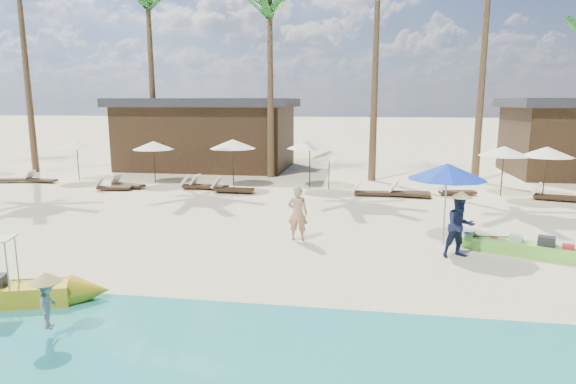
# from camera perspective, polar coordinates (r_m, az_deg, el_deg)

# --- Properties ---
(ground) EXTENTS (240.00, 240.00, 0.00)m
(ground) POSITION_cam_1_polar(r_m,az_deg,el_deg) (12.43, 0.57, -8.67)
(ground) COLOR beige
(ground) RESTS_ON ground
(wet_sand_strip) EXTENTS (240.00, 4.50, 0.01)m
(wet_sand_strip) POSITION_cam_1_polar(r_m,az_deg,el_deg) (7.97, -5.11, -20.47)
(wet_sand_strip) COLOR tan
(wet_sand_strip) RESTS_ON ground
(green_canoe) EXTENTS (4.45, 2.04, 0.60)m
(green_canoe) POSITION_cam_1_polar(r_m,az_deg,el_deg) (14.63, 26.77, -6.04)
(green_canoe) COLOR #7BE345
(green_canoe) RESTS_ON ground
(tourist) EXTENTS (0.62, 0.43, 1.66)m
(tourist) POSITION_cam_1_polar(r_m,az_deg,el_deg) (14.39, 1.15, -2.55)
(tourist) COLOR tan
(tourist) RESTS_ON ground
(vendor_green) EXTENTS (0.97, 0.85, 1.69)m
(vendor_green) POSITION_cam_1_polar(r_m,az_deg,el_deg) (13.62, 19.68, -3.87)
(vendor_green) COLOR #161E3C
(vendor_green) RESTS_ON ground
(vendor_yellow) EXTENTS (0.52, 0.67, 0.91)m
(vendor_yellow) POSITION_cam_1_polar(r_m,az_deg,el_deg) (9.62, -26.56, -11.72)
(vendor_yellow) COLOR gray
(vendor_yellow) RESTS_ON ground
(blue_umbrella) EXTENTS (2.23, 2.23, 2.39)m
(blue_umbrella) POSITION_cam_1_polar(r_m,az_deg,el_deg) (14.39, 18.35, 2.33)
(blue_umbrella) COLOR #99999E
(blue_umbrella) RESTS_ON ground
(lounger_1_right) EXTENTS (1.82, 1.04, 0.59)m
(lounger_1_right) POSITION_cam_1_polar(r_m,az_deg,el_deg) (28.69, -30.24, 1.36)
(lounger_1_right) COLOR #3B2918
(lounger_1_right) RESTS_ON ground
(resort_parasol_2) EXTENTS (2.06, 2.06, 2.12)m
(resort_parasol_2) POSITION_cam_1_polar(r_m,az_deg,el_deg) (27.61, -23.78, 5.19)
(resort_parasol_2) COLOR #3B2918
(resort_parasol_2) RESTS_ON ground
(lounger_2_left) EXTENTS (1.66, 0.60, 0.55)m
(lounger_2_left) POSITION_cam_1_polar(r_m,az_deg,el_deg) (27.89, -27.34, 1.37)
(lounger_2_left) COLOR #3B2918
(lounger_2_left) RESTS_ON ground
(resort_parasol_3) EXTENTS (2.08, 2.08, 2.14)m
(resort_parasol_3) POSITION_cam_1_polar(r_m,az_deg,el_deg) (25.38, -15.66, 5.34)
(resort_parasol_3) COLOR #3B2918
(resort_parasol_3) RESTS_ON ground
(lounger_3_left) EXTENTS (1.82, 0.95, 0.59)m
(lounger_3_left) POSITION_cam_1_polar(r_m,az_deg,el_deg) (24.52, -18.62, 0.91)
(lounger_3_left) COLOR #3B2918
(lounger_3_left) RESTS_ON ground
(lounger_3_right) EXTENTS (1.70, 0.77, 0.56)m
(lounger_3_right) POSITION_cam_1_polar(r_m,az_deg,el_deg) (24.05, -20.14, 0.61)
(lounger_3_right) COLOR #3B2918
(lounger_3_right) RESTS_ON ground
(resort_parasol_4) EXTENTS (2.25, 2.25, 2.32)m
(resort_parasol_4) POSITION_cam_1_polar(r_m,az_deg,el_deg) (23.61, -6.56, 5.67)
(resort_parasol_4) COLOR #3B2918
(resort_parasol_4) RESTS_ON ground
(lounger_4_left) EXTENTS (1.87, 0.79, 0.62)m
(lounger_4_left) POSITION_cam_1_polar(r_m,az_deg,el_deg) (23.16, -9.54, 0.80)
(lounger_4_left) COLOR #3B2918
(lounger_4_left) RESTS_ON ground
(lounger_4_right) EXTENTS (1.82, 0.78, 0.60)m
(lounger_4_right) POSITION_cam_1_polar(r_m,az_deg,el_deg) (23.33, -10.66, 0.82)
(lounger_4_right) COLOR #3B2918
(lounger_4_right) RESTS_ON ground
(resort_parasol_5) EXTENTS (2.27, 2.27, 2.34)m
(resort_parasol_5) POSITION_cam_1_polar(r_m,az_deg,el_deg) (23.22, 2.61, 5.71)
(resort_parasol_5) COLOR #3B2918
(resort_parasol_5) RESTS_ON ground
(lounger_5_left) EXTENTS (1.94, 0.64, 0.65)m
(lounger_5_left) POSITION_cam_1_polar(r_m,az_deg,el_deg) (22.12, -6.83, 0.44)
(lounger_5_left) COLOR #3B2918
(lounger_5_left) RESTS_ON ground
(resort_parasol_6) EXTENTS (1.77, 1.77, 1.82)m
(resort_parasol_6) POSITION_cam_1_polar(r_m,az_deg,el_deg) (22.88, 4.92, 4.43)
(resort_parasol_6) COLOR #3B2918
(resort_parasol_6) RESTS_ON ground
(lounger_6_left) EXTENTS (1.71, 0.59, 0.57)m
(lounger_6_left) POSITION_cam_1_polar(r_m,az_deg,el_deg) (21.57, 9.67, 0.04)
(lounger_6_left) COLOR #3B2918
(lounger_6_left) RESTS_ON ground
(lounger_6_right) EXTENTS (1.75, 0.56, 0.59)m
(lounger_6_right) POSITION_cam_1_polar(r_m,az_deg,el_deg) (21.86, 13.98, 0.03)
(lounger_6_right) COLOR #3B2918
(lounger_6_right) RESTS_ON ground
(resort_parasol_7) EXTENTS (2.15, 2.15, 2.22)m
(resort_parasol_7) POSITION_cam_1_polar(r_m,az_deg,el_deg) (22.98, 24.23, 4.45)
(resort_parasol_7) COLOR #3B2918
(resort_parasol_7) RESTS_ON ground
(lounger_7_left) EXTENTS (1.83, 0.79, 0.60)m
(lounger_7_left) POSITION_cam_1_polar(r_m,az_deg,el_deg) (21.60, 13.95, -0.09)
(lounger_7_left) COLOR #3B2918
(lounger_7_left) RESTS_ON ground
(lounger_7_right) EXTENTS (1.73, 0.83, 0.56)m
(lounger_7_right) POSITION_cam_1_polar(r_m,az_deg,el_deg) (22.70, 19.17, 0.11)
(lounger_7_right) COLOR #3B2918
(lounger_7_right) RESTS_ON ground
(resort_parasol_8) EXTENTS (2.17, 2.17, 2.23)m
(resort_parasol_8) POSITION_cam_1_polar(r_m,az_deg,el_deg) (23.27, 28.34, 4.21)
(resort_parasol_8) COLOR #3B2918
(resort_parasol_8) RESTS_ON ground
(lounger_8_left) EXTENTS (1.98, 1.04, 0.64)m
(lounger_8_left) POSITION_cam_1_polar(r_m,az_deg,el_deg) (23.16, 28.94, -0.37)
(lounger_8_left) COLOR #3B2918
(lounger_8_left) RESTS_ON ground
(palm_2) EXTENTS (2.08, 2.08, 11.33)m
(palm_2) POSITION_cam_1_polar(r_m,az_deg,el_deg) (29.76, -16.24, 20.07)
(palm_2) COLOR brown
(palm_2) RESTS_ON ground
(palm_3) EXTENTS (2.08, 2.08, 10.52)m
(palm_3) POSITION_cam_1_polar(r_m,az_deg,el_deg) (26.74, -2.16, 20.27)
(palm_3) COLOR brown
(palm_3) RESTS_ON ground
(pavilion_west) EXTENTS (10.80, 6.60, 4.30)m
(pavilion_west) POSITION_cam_1_polar(r_m,az_deg,el_deg) (30.74, -9.47, 6.94)
(pavilion_west) COLOR #3B2918
(pavilion_west) RESTS_ON ground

